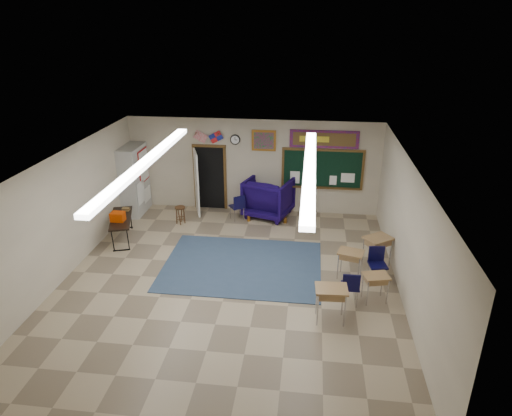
# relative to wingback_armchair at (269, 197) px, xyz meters

# --- Properties ---
(floor) EXTENTS (9.00, 9.00, 0.00)m
(floor) POSITION_rel_wingback_armchair_xyz_m (-0.56, -4.09, -0.63)
(floor) COLOR tan
(floor) RESTS_ON ground
(back_wall) EXTENTS (8.00, 0.04, 3.00)m
(back_wall) POSITION_rel_wingback_armchair_xyz_m (-0.56, 0.41, 0.87)
(back_wall) COLOR beige
(back_wall) RESTS_ON floor
(front_wall) EXTENTS (8.00, 0.04, 3.00)m
(front_wall) POSITION_rel_wingback_armchair_xyz_m (-0.56, -8.59, 0.87)
(front_wall) COLOR beige
(front_wall) RESTS_ON floor
(left_wall) EXTENTS (0.04, 9.00, 3.00)m
(left_wall) POSITION_rel_wingback_armchair_xyz_m (-4.56, -4.09, 0.87)
(left_wall) COLOR beige
(left_wall) RESTS_ON floor
(right_wall) EXTENTS (0.04, 9.00, 3.00)m
(right_wall) POSITION_rel_wingback_armchair_xyz_m (3.44, -4.09, 0.87)
(right_wall) COLOR beige
(right_wall) RESTS_ON floor
(ceiling) EXTENTS (8.00, 9.00, 0.04)m
(ceiling) POSITION_rel_wingback_armchair_xyz_m (-0.56, -4.09, 2.37)
(ceiling) COLOR silver
(ceiling) RESTS_ON back_wall
(area_rug) EXTENTS (4.00, 3.00, 0.02)m
(area_rug) POSITION_rel_wingback_armchair_xyz_m (-0.36, -3.29, -0.62)
(area_rug) COLOR #32445F
(area_rug) RESTS_ON floor
(fluorescent_strips) EXTENTS (3.86, 6.00, 0.10)m
(fluorescent_strips) POSITION_rel_wingback_armchair_xyz_m (-0.56, -4.09, 2.31)
(fluorescent_strips) COLOR white
(fluorescent_strips) RESTS_ON ceiling
(doorway) EXTENTS (1.10, 0.89, 2.16)m
(doorway) POSITION_rel_wingback_armchair_xyz_m (-2.06, 0.26, 0.43)
(doorway) COLOR black
(doorway) RESTS_ON back_wall
(chalkboard) EXTENTS (2.55, 0.14, 1.30)m
(chalkboard) POSITION_rel_wingback_armchair_xyz_m (1.64, 0.37, 0.84)
(chalkboard) COLOR brown
(chalkboard) RESTS_ON back_wall
(bulletin_board) EXTENTS (2.10, 0.05, 0.55)m
(bulletin_board) POSITION_rel_wingback_armchair_xyz_m (1.64, 0.37, 1.82)
(bulletin_board) COLOR #AF170F
(bulletin_board) RESTS_ON back_wall
(framed_art_print) EXTENTS (0.75, 0.05, 0.65)m
(framed_art_print) POSITION_rel_wingback_armchair_xyz_m (-0.21, 0.37, 1.72)
(framed_art_print) COLOR #A1641F
(framed_art_print) RESTS_ON back_wall
(wall_clock) EXTENTS (0.32, 0.05, 0.32)m
(wall_clock) POSITION_rel_wingback_armchair_xyz_m (-1.11, 0.37, 1.72)
(wall_clock) COLOR black
(wall_clock) RESTS_ON back_wall
(wall_flags) EXTENTS (1.16, 0.06, 0.70)m
(wall_flags) POSITION_rel_wingback_armchair_xyz_m (-1.96, 0.35, 1.85)
(wall_flags) COLOR red
(wall_flags) RESTS_ON back_wall
(storage_cabinet) EXTENTS (0.59, 1.25, 2.20)m
(storage_cabinet) POSITION_rel_wingback_armchair_xyz_m (-4.27, -0.24, 0.47)
(storage_cabinet) COLOR #B1B2AD
(storage_cabinet) RESTS_ON floor
(wingback_armchair) EXTENTS (1.69, 1.72, 1.25)m
(wingback_armchair) POSITION_rel_wingback_armchair_xyz_m (0.00, 0.00, 0.00)
(wingback_armchair) COLOR #100538
(wingback_armchair) RESTS_ON floor
(student_chair_reading) EXTENTS (0.59, 0.59, 0.84)m
(student_chair_reading) POSITION_rel_wingback_armchair_xyz_m (-0.95, -0.45, -0.21)
(student_chair_reading) COLOR black
(student_chair_reading) RESTS_ON floor
(student_chair_desk_a) EXTENTS (0.42, 0.42, 0.83)m
(student_chair_desk_a) POSITION_rel_wingback_armchair_xyz_m (2.25, -4.62, -0.21)
(student_chair_desk_a) COLOR black
(student_chair_desk_a) RESTS_ON floor
(student_chair_desk_b) EXTENTS (0.49, 0.49, 0.86)m
(student_chair_desk_b) POSITION_rel_wingback_armchair_xyz_m (2.96, -3.63, -0.20)
(student_chair_desk_b) COLOR black
(student_chair_desk_b) RESTS_ON floor
(student_desk_front_left) EXTENTS (0.70, 0.59, 0.72)m
(student_desk_front_left) POSITION_rel_wingback_armchair_xyz_m (2.32, -3.53, -0.23)
(student_desk_front_left) COLOR olive
(student_desk_front_left) RESTS_ON floor
(student_desk_front_right) EXTENTS (0.83, 0.79, 0.80)m
(student_desk_front_right) POSITION_rel_wingback_armchair_xyz_m (3.04, -2.84, -0.18)
(student_desk_front_right) COLOR olive
(student_desk_front_right) RESTS_ON floor
(student_desk_back_left) EXTENTS (0.68, 0.53, 0.79)m
(student_desk_back_left) POSITION_rel_wingback_armchair_xyz_m (1.80, -5.30, -0.19)
(student_desk_back_left) COLOR olive
(student_desk_back_left) RESTS_ON floor
(student_desk_back_right) EXTENTS (0.63, 0.54, 0.66)m
(student_desk_back_right) POSITION_rel_wingback_armchair_xyz_m (2.81, -4.46, -0.26)
(student_desk_back_right) COLOR olive
(student_desk_back_right) RESTS_ON floor
(folding_table) EXTENTS (1.03, 1.72, 0.93)m
(folding_table) POSITION_rel_wingback_armchair_xyz_m (-3.98, -2.21, -0.26)
(folding_table) COLOR black
(folding_table) RESTS_ON floor
(wooden_stool) EXTENTS (0.31, 0.31, 0.55)m
(wooden_stool) POSITION_rel_wingback_armchair_xyz_m (-2.63, -0.96, -0.34)
(wooden_stool) COLOR #503518
(wooden_stool) RESTS_ON floor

